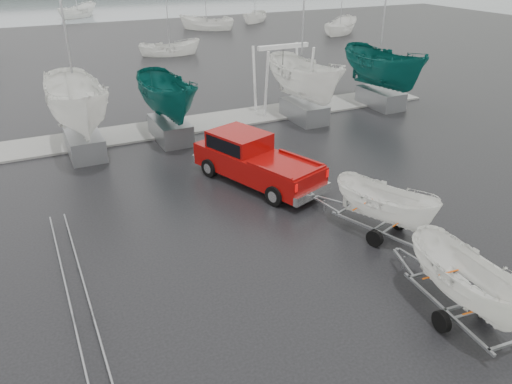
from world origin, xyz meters
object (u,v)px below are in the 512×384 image
at_px(pickup_truck, 252,158).
at_px(trailer_parked, 476,241).
at_px(trailer_hitched, 389,173).
at_px(boat_hoist, 283,69).

height_order(pickup_truck, trailer_parked, trailer_parked).
bearing_deg(trailer_hitched, boat_hoist, 55.82).
relative_size(trailer_hitched, trailer_parked, 0.96).
bearing_deg(trailer_parked, trailer_hitched, 83.75).
bearing_deg(trailer_hitched, trailer_parked, -120.91).
height_order(trailer_hitched, boat_hoist, trailer_hitched).
xyz_separation_m(trailer_hitched, trailer_parked, (-0.92, -4.53, 0.10)).
bearing_deg(boat_hoist, trailer_hitched, -104.75).
height_order(trailer_hitched, trailer_parked, trailer_parked).
relative_size(pickup_truck, boat_hoist, 1.59).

